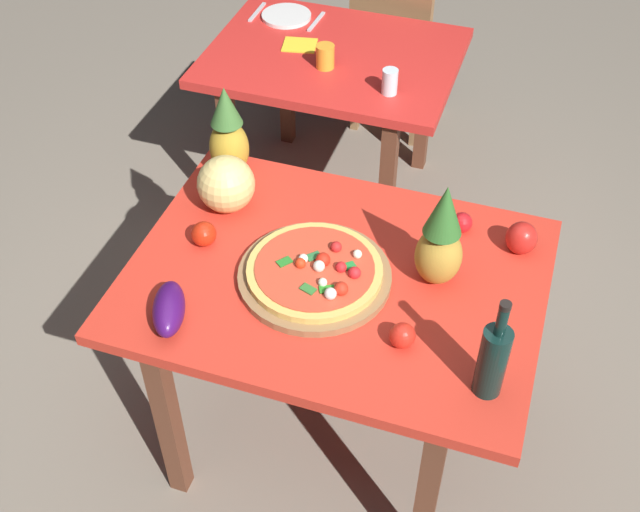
{
  "coord_description": "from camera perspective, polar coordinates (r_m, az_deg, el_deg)",
  "views": [
    {
      "loc": [
        0.49,
        -1.61,
        2.44
      ],
      "look_at": [
        -0.05,
        0.01,
        0.8
      ],
      "focal_mm": 44.81,
      "sensor_mm": 36.0,
      "label": 1
    }
  ],
  "objects": [
    {
      "name": "dining_chair",
      "position": [
        4.05,
        5.44,
        14.81
      ],
      "size": [
        0.45,
        0.45,
        0.85
      ],
      "rotation": [
        0.0,
        0.0,
        3.02
      ],
      "color": "olive",
      "rests_on": "ground_plane"
    },
    {
      "name": "ground_plane",
      "position": [
        2.97,
        0.94,
        -11.56
      ],
      "size": [
        10.0,
        10.0,
        0.0
      ],
      "primitive_type": "plane",
      "color": "gray"
    },
    {
      "name": "drinking_glass_juice",
      "position": [
        3.3,
        0.37,
        14.07
      ],
      "size": [
        0.08,
        0.08,
        0.1
      ],
      "primitive_type": "cylinder",
      "color": "orange",
      "rests_on": "background_table"
    },
    {
      "name": "knife_utensil",
      "position": [
        3.66,
        -0.27,
        16.4
      ],
      "size": [
        0.02,
        0.18,
        0.01
      ],
      "primitive_type": "cube",
      "rotation": [
        0.0,
        0.0,
        -0.05
      ],
      "color": "silver",
      "rests_on": "background_table"
    },
    {
      "name": "pizza_board",
      "position": [
        2.36,
        -0.38,
        -1.45
      ],
      "size": [
        0.46,
        0.46,
        0.02
      ],
      "primitive_type": "cylinder",
      "color": "olive",
      "rests_on": "display_table"
    },
    {
      "name": "drinking_glass_water",
      "position": [
        3.15,
        5.01,
        12.3
      ],
      "size": [
        0.06,
        0.06,
        0.1
      ],
      "primitive_type": "cylinder",
      "color": "silver",
      "rests_on": "background_table"
    },
    {
      "name": "fork_utensil",
      "position": [
        3.74,
        -4.51,
        16.98
      ],
      "size": [
        0.02,
        0.18,
        0.01
      ],
      "primitive_type": "cube",
      "rotation": [
        0.0,
        0.0,
        -0.0
      ],
      "color": "silver",
      "rests_on": "background_table"
    },
    {
      "name": "pizza",
      "position": [
        2.34,
        -0.26,
        -1.02
      ],
      "size": [
        0.4,
        0.4,
        0.06
      ],
      "color": "#E4B858",
      "rests_on": "pizza_board"
    },
    {
      "name": "background_table",
      "position": [
        3.48,
        0.92,
        12.73
      ],
      "size": [
        1.03,
        0.79,
        0.75
      ],
      "color": "brown",
      "rests_on": "ground_plane"
    },
    {
      "name": "tomato_by_bottle",
      "position": [
        2.19,
        5.9,
        -5.68
      ],
      "size": [
        0.07,
        0.07,
        0.07
      ],
      "primitive_type": "sphere",
      "color": "red",
      "rests_on": "display_table"
    },
    {
      "name": "pineapple_left",
      "position": [
        2.29,
        8.61,
        1.14
      ],
      "size": [
        0.14,
        0.14,
        0.35
      ],
      "color": "#B48C33",
      "rests_on": "display_table"
    },
    {
      "name": "napkin_folded",
      "position": [
        3.48,
        -1.46,
        14.83
      ],
      "size": [
        0.16,
        0.14,
        0.01
      ],
      "primitive_type": "cube",
      "rotation": [
        0.0,
        0.0,
        0.19
      ],
      "color": "yellow",
      "rests_on": "background_table"
    },
    {
      "name": "wine_bottle",
      "position": [
        2.06,
        12.23,
        -7.23
      ],
      "size": [
        0.08,
        0.08,
        0.33
      ],
      "color": "black",
      "rests_on": "display_table"
    },
    {
      "name": "display_table",
      "position": [
        2.45,
        1.11,
        -2.78
      ],
      "size": [
        1.23,
        0.92,
        0.75
      ],
      "color": "brown",
      "rests_on": "ground_plane"
    },
    {
      "name": "bell_pepper",
      "position": [
        2.51,
        14.19,
        1.26
      ],
      "size": [
        0.1,
        0.1,
        0.11
      ],
      "primitive_type": "ellipsoid",
      "color": "red",
      "rests_on": "display_table"
    },
    {
      "name": "pineapple_right",
      "position": [
        2.69,
        -6.58,
        8.55
      ],
      "size": [
        0.13,
        0.13,
        0.33
      ],
      "color": "#B68F29",
      "rests_on": "display_table"
    },
    {
      "name": "dinner_plate",
      "position": [
        3.7,
        -2.42,
        16.76
      ],
      "size": [
        0.22,
        0.22,
        0.02
      ],
      "primitive_type": "cylinder",
      "color": "white",
      "rests_on": "background_table"
    },
    {
      "name": "tomato_at_corner",
      "position": [
        2.54,
        10.11,
        2.37
      ],
      "size": [
        0.07,
        0.07,
        0.07
      ],
      "primitive_type": "sphere",
      "color": "red",
      "rests_on": "display_table"
    },
    {
      "name": "tomato_near_board",
      "position": [
        2.48,
        -8.27,
        1.61
      ],
      "size": [
        0.08,
        0.08,
        0.08
      ],
      "primitive_type": "sphere",
      "color": "red",
      "rests_on": "display_table"
    },
    {
      "name": "melon",
      "position": [
        2.57,
        -6.73,
        5.12
      ],
      "size": [
        0.19,
        0.19,
        0.19
      ],
      "primitive_type": "sphere",
      "color": "#E9CB77",
      "rests_on": "display_table"
    },
    {
      "name": "eggplant",
      "position": [
        2.27,
        -10.75,
        -3.73
      ],
      "size": [
        0.16,
        0.22,
        0.09
      ],
      "primitive_type": "ellipsoid",
      "rotation": [
        0.0,
        0.0,
        1.95
      ],
      "color": "#3D1058",
      "rests_on": "display_table"
    }
  ]
}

